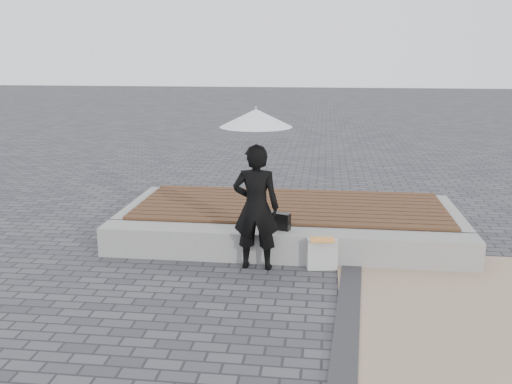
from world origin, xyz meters
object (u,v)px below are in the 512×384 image
seating_ledge (284,245)px  parasol (256,118)px  handbag (278,221)px  canvas_tote (322,254)px  woman (256,207)px

seating_ledge → parasol: (-0.34, -0.33, 1.72)m
parasol → handbag: size_ratio=3.50×
handbag → canvas_tote: (0.59, -0.33, -0.31)m
seating_ledge → woman: (-0.34, -0.33, 0.60)m
woman → parasol: parasol is taller
woman → parasol: (-0.00, 0.00, 1.12)m
woman → canvas_tote: woman is taller
woman → canvas_tote: 1.03m
seating_ledge → woman: size_ratio=3.12×
parasol → woman: bearing=-76.0°
woman → parasol: 1.12m
seating_ledge → handbag: handbag is taller
parasol → canvas_tote: parasol is taller
parasol → canvas_tote: size_ratio=2.83×
seating_ledge → handbag: (-0.09, 0.06, 0.31)m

